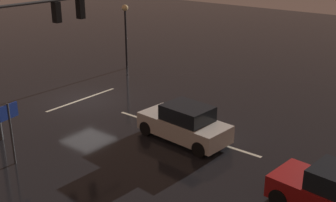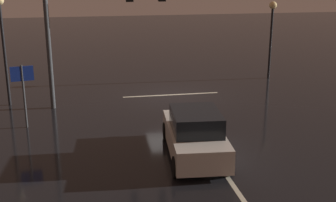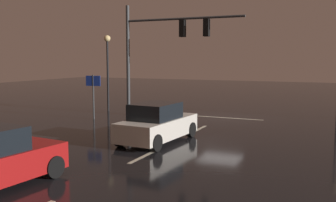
{
  "view_description": "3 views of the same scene",
  "coord_description": "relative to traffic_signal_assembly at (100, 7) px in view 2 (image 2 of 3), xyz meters",
  "views": [
    {
      "loc": [
        15.1,
        18.1,
        8.53
      ],
      "look_at": [
        -0.51,
        5.64,
        1.13
      ],
      "focal_mm": 45.98,
      "sensor_mm": 36.0,
      "label": 1
    },
    {
      "loc": [
        4.15,
        21.57,
        6.37
      ],
      "look_at": [
        1.16,
        5.18,
        1.36
      ],
      "focal_mm": 47.63,
      "sensor_mm": 36.0,
      "label": 2
    },
    {
      "loc": [
        -6.5,
        22.29,
        3.58
      ],
      "look_at": [
        0.41,
        6.88,
        1.72
      ],
      "focal_mm": 41.18,
      "sensor_mm": 36.0,
      "label": 3
    }
  ],
  "objects": [
    {
      "name": "lane_dash_mid",
      "position": [
        -3.52,
        9.12,
        -4.62
      ],
      "size": [
        0.16,
        2.2,
        0.01
      ],
      "primitive_type": "cube",
      "rotation": [
        0.0,
        0.0,
        1.57
      ],
      "color": "beige",
      "rests_on": "ground_plane"
    },
    {
      "name": "car_approaching",
      "position": [
        -2.89,
        6.63,
        -3.83
      ],
      "size": [
        2.19,
        4.48,
        1.7
      ],
      "color": "silver",
      "rests_on": "ground_plane"
    },
    {
      "name": "street_lamp_right_kerb",
      "position": [
        4.44,
        -0.83,
        -1.03
      ],
      "size": [
        0.44,
        0.44,
        5.16
      ],
      "color": "black",
      "rests_on": "ground_plane"
    },
    {
      "name": "street_lamp_left_kerb",
      "position": [
        -9.93,
        -3.75,
        -1.43
      ],
      "size": [
        0.44,
        0.44,
        4.51
      ],
      "color": "black",
      "rests_on": "ground_plane"
    },
    {
      "name": "route_sign",
      "position": [
        3.26,
        2.56,
        -2.73
      ],
      "size": [
        0.9,
        0.2,
        2.64
      ],
      "color": "#383A3D",
      "rests_on": "ground_plane"
    },
    {
      "name": "stop_bar",
      "position": [
        -3.52,
        -1.19,
        -4.62
      ],
      "size": [
        5.0,
        0.16,
        0.01
      ],
      "primitive_type": "cube",
      "color": "beige",
      "rests_on": "ground_plane"
    },
    {
      "name": "ground_plane",
      "position": [
        -3.52,
        -0.88,
        -4.63
      ],
      "size": [
        80.0,
        80.0,
        0.0
      ],
      "primitive_type": "plane",
      "color": "black"
    },
    {
      "name": "traffic_signal_assembly",
      "position": [
        0.0,
        0.0,
        0.0
      ],
      "size": [
        7.56,
        0.47,
        6.89
      ],
      "color": "#383A3D",
      "rests_on": "ground_plane"
    },
    {
      "name": "lane_dash_far",
      "position": [
        -3.52,
        3.12,
        -4.62
      ],
      "size": [
        0.16,
        2.2,
        0.01
      ],
      "primitive_type": "cube",
      "rotation": [
        0.0,
        0.0,
        1.57
      ],
      "color": "beige",
      "rests_on": "ground_plane"
    }
  ]
}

